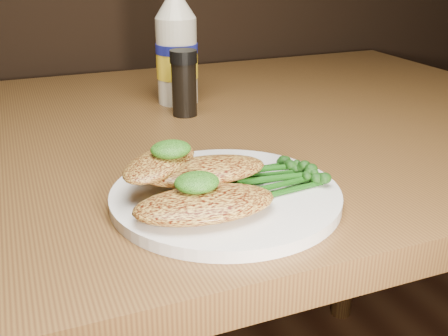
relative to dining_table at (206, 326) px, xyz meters
name	(u,v)px	position (x,y,z in m)	size (l,w,h in m)	color
dining_table	(206,326)	(0.00, 0.00, 0.00)	(1.20, 0.80, 0.75)	#4D2E17
plate	(226,196)	(-0.07, -0.25, 0.38)	(0.24, 0.24, 0.01)	white
chicken_front	(205,204)	(-0.10, -0.30, 0.40)	(0.14, 0.07, 0.02)	gold
chicken_mid	(205,170)	(-0.08, -0.24, 0.41)	(0.13, 0.07, 0.02)	gold
chicken_back	(160,163)	(-0.12, -0.22, 0.41)	(0.11, 0.06, 0.02)	gold
pesto_front	(197,182)	(-0.11, -0.28, 0.41)	(0.04, 0.04, 0.02)	black
pesto_back	(171,149)	(-0.11, -0.22, 0.43)	(0.04, 0.04, 0.02)	black
broccolini_bundle	(270,175)	(-0.01, -0.25, 0.40)	(0.11, 0.09, 0.02)	#154A10
mayo_bottle	(176,44)	(0.00, 0.12, 0.47)	(0.07, 0.07, 0.19)	beige
pepper_grinder	(184,83)	(-0.01, 0.05, 0.43)	(0.04, 0.04, 0.10)	black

